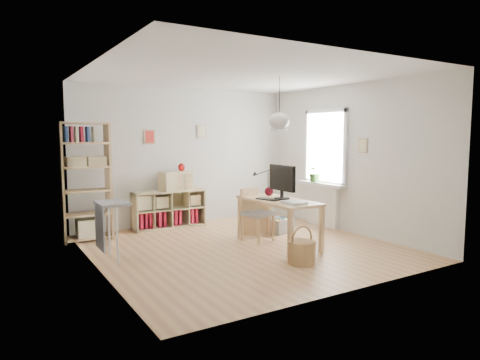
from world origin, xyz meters
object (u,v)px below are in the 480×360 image
cube_shelf (167,212)px  monitor (282,180)px  tall_bookshelf (85,177)px  chair (255,211)px  storage_chest (277,222)px  desk (278,205)px  drawer_chest (176,181)px

cube_shelf → monitor: monitor is taller
monitor → tall_bookshelf: bearing=144.6°
chair → storage_chest: bearing=10.2°
monitor → chair: bearing=115.1°
desk → chair: bearing=105.3°
cube_shelf → chair: bearing=-63.1°
tall_bookshelf → storage_chest: (3.15, -1.15, -0.91)m
desk → chair: (-0.13, 0.48, -0.15)m
cube_shelf → chair: chair is taller
tall_bookshelf → monitor: 3.30m
tall_bookshelf → desk: bearing=-37.0°
chair → storage_chest: chair is taller
storage_chest → monitor: monitor is taller
chair → monitor: bearing=-80.3°
desk → cube_shelf: (-1.02, 2.23, -0.36)m
storage_chest → monitor: (-0.48, -0.79, 0.89)m
tall_bookshelf → chair: bearing=-31.0°
cube_shelf → tall_bookshelf: 1.77m
cube_shelf → monitor: 2.59m
desk → tall_bookshelf: 3.27m
tall_bookshelf → drawer_chest: tall_bookshelf is taller
desk → monitor: 0.41m
desk → storage_chest: (0.56, 0.80, -0.48)m
drawer_chest → monitor: bearing=-78.6°
storage_chest → drawer_chest: size_ratio=1.11×
cube_shelf → chair: size_ratio=1.58×
monitor → desk: bearing=-169.5°
chair → desk: bearing=-89.6°
chair → monitor: 0.75m
cube_shelf → monitor: size_ratio=2.21×
cube_shelf → tall_bookshelf: (-1.56, -0.28, 0.79)m
storage_chest → tall_bookshelf: bearing=142.4°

